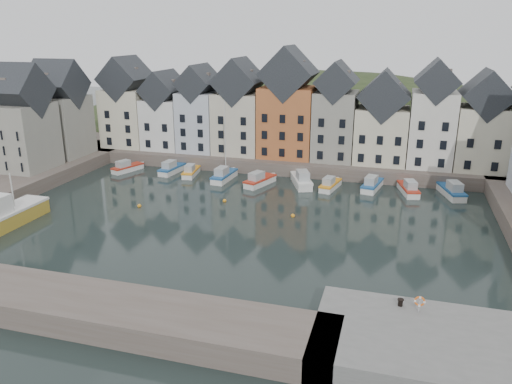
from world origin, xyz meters
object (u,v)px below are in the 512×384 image
at_px(boat_a, 127,168).
at_px(life_ring_post, 420,302).
at_px(boat_d, 224,175).
at_px(mooring_bollard, 400,302).

bearing_deg(boat_a, life_ring_post, -18.20).
bearing_deg(boat_d, boat_a, -177.92).
height_order(boat_a, mooring_bollard, mooring_bollard).
bearing_deg(mooring_bollard, boat_a, 141.53).
xyz_separation_m(boat_d, mooring_bollard, (26.39, -34.02, 1.51)).
relative_size(boat_a, boat_d, 0.47).
height_order(boat_d, life_ring_post, boat_d).
xyz_separation_m(mooring_bollard, life_ring_post, (1.32, -0.53, 0.55)).
bearing_deg(boat_d, mooring_bollard, -48.70).
bearing_deg(life_ring_post, boat_d, 128.73).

